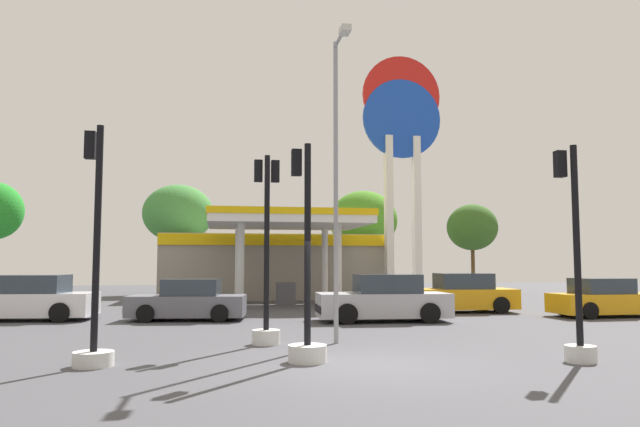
% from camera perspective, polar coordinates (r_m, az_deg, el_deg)
% --- Properties ---
extents(ground_plane, '(90.00, 90.00, 0.00)m').
position_cam_1_polar(ground_plane, '(12.38, 4.29, -14.27)').
color(ground_plane, '#47474C').
rests_on(ground_plane, ground).
extents(gas_station, '(12.77, 13.46, 4.47)m').
position_cam_1_polar(gas_station, '(35.03, -4.43, -4.76)').
color(gas_station, gray).
rests_on(gas_station, ground).
extents(station_pole_sign, '(4.47, 0.56, 13.72)m').
position_cam_1_polar(station_pole_sign, '(33.89, 7.86, 6.90)').
color(station_pole_sign, white).
rests_on(station_pole_sign, ground).
extents(car_0, '(4.29, 2.29, 1.47)m').
position_cam_1_polar(car_0, '(22.04, -12.54, -8.24)').
color(car_0, black).
rests_on(car_0, ground).
extents(car_1, '(4.62, 2.29, 1.61)m').
position_cam_1_polar(car_1, '(25.66, 13.30, -7.57)').
color(car_1, black).
rests_on(car_1, ground).
extents(car_2, '(4.69, 2.29, 1.64)m').
position_cam_1_polar(car_2, '(21.26, 6.09, -8.24)').
color(car_2, black).
rests_on(car_2, ground).
extents(car_3, '(4.67, 2.38, 1.62)m').
position_cam_1_polar(car_3, '(23.83, -26.06, -7.44)').
color(car_3, black).
rests_on(car_3, ground).
extents(car_4, '(4.12, 1.94, 1.46)m').
position_cam_1_polar(car_4, '(25.37, 25.63, -7.42)').
color(car_4, black).
rests_on(car_4, ground).
extents(traffic_signal_0, '(0.80, 0.80, 4.86)m').
position_cam_1_polar(traffic_signal_0, '(12.84, -20.85, -7.70)').
color(traffic_signal_0, silver).
rests_on(traffic_signal_0, ground).
extents(traffic_signal_1, '(0.64, 0.67, 4.55)m').
position_cam_1_polar(traffic_signal_1, '(13.62, 23.37, -6.92)').
color(traffic_signal_1, silver).
rests_on(traffic_signal_1, ground).
extents(traffic_signal_2, '(0.81, 0.81, 4.58)m').
position_cam_1_polar(traffic_signal_2, '(12.54, -1.32, -9.02)').
color(traffic_signal_2, silver).
rests_on(traffic_signal_2, ground).
extents(traffic_signal_3, '(0.71, 0.71, 4.82)m').
position_cam_1_polar(traffic_signal_3, '(15.28, -5.16, -6.24)').
color(traffic_signal_3, silver).
rests_on(traffic_signal_3, ground).
extents(tree_1, '(4.58, 4.58, 7.17)m').
position_cam_1_polar(tree_1, '(40.14, -13.45, -0.03)').
color(tree_1, brown).
rests_on(tree_1, ground).
extents(tree_2, '(4.43, 4.43, 6.74)m').
position_cam_1_polar(tree_2, '(38.84, 4.17, -0.68)').
color(tree_2, brown).
rests_on(tree_2, ground).
extents(tree_3, '(3.51, 3.51, 6.13)m').
position_cam_1_polar(tree_3, '(42.84, 14.39, -1.31)').
color(tree_3, brown).
rests_on(tree_3, ground).
extents(corner_streetlamp, '(0.24, 1.48, 7.92)m').
position_cam_1_polar(corner_streetlamp, '(15.44, 1.66, 5.07)').
color(corner_streetlamp, gray).
rests_on(corner_streetlamp, ground).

